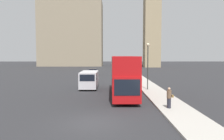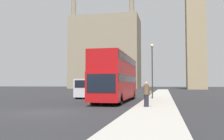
# 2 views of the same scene
# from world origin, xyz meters

# --- Properties ---
(ground_plane) EXTENTS (300.00, 300.00, 0.00)m
(ground_plane) POSITION_xyz_m (0.00, 0.00, 0.00)
(ground_plane) COLOR #28282B
(sidewalk_strip) EXTENTS (2.81, 120.00, 0.15)m
(sidewalk_strip) POSITION_xyz_m (6.40, 0.00, 0.07)
(sidewalk_strip) COLOR #ADA89E
(sidewalk_strip) RESTS_ON ground_plane
(building_block_distant) EXTENTS (25.94, 15.14, 33.23)m
(building_block_distant) POSITION_xyz_m (-15.40, 80.58, 13.68)
(building_block_distant) COLOR gray
(building_block_distant) RESTS_ON ground_plane
(red_double_decker_bus) EXTENTS (2.49, 11.39, 4.26)m
(red_double_decker_bus) POSITION_xyz_m (2.57, 9.69, 2.38)
(red_double_decker_bus) COLOR #B71114
(red_double_decker_bus) RESTS_ON ground_plane
(white_van) EXTENTS (2.17, 5.31, 2.23)m
(white_van) POSITION_xyz_m (-1.62, 14.84, 1.20)
(white_van) COLOR silver
(white_van) RESTS_ON ground_plane
(pedestrian) EXTENTS (0.53, 0.37, 1.65)m
(pedestrian) POSITION_xyz_m (5.86, 3.30, 0.98)
(pedestrian) COLOR #23232D
(pedestrian) RESTS_ON sidewalk_strip
(street_lamp) EXTENTS (0.36, 0.36, 5.71)m
(street_lamp) POSITION_xyz_m (5.77, 12.92, 3.90)
(street_lamp) COLOR #2D332D
(street_lamp) RESTS_ON sidewalk_strip
(parked_sedan) EXTENTS (1.83, 4.21, 1.41)m
(parked_sedan) POSITION_xyz_m (-2.75, 34.90, 0.64)
(parked_sedan) COLOR maroon
(parked_sedan) RESTS_ON ground_plane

